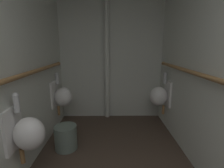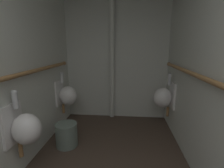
% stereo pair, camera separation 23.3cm
% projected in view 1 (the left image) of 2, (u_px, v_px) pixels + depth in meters
% --- Properties ---
extents(wall_back, '(2.11, 0.06, 2.66)m').
position_uv_depth(wall_back, '(111.00, 52.00, 3.26)').
color(wall_back, silver).
rests_on(wall_back, ground).
extents(urinal_left_mid, '(0.32, 0.30, 0.76)m').
position_uv_depth(urinal_left_mid, '(27.00, 133.00, 1.65)').
color(urinal_left_mid, white).
extents(urinal_left_far, '(0.32, 0.30, 0.76)m').
position_uv_depth(urinal_left_far, '(62.00, 96.00, 2.87)').
color(urinal_left_far, white).
extents(urinal_right_mid, '(0.32, 0.30, 0.76)m').
position_uv_depth(urinal_right_mid, '(160.00, 96.00, 2.91)').
color(urinal_right_mid, white).
extents(supply_pipe_left, '(0.06, 2.92, 0.06)m').
position_uv_depth(supply_pipe_left, '(12.00, 79.00, 1.55)').
color(supply_pipe_left, '#9E7042').
extents(supply_pipe_right, '(0.06, 2.96, 0.06)m').
position_uv_depth(supply_pipe_right, '(211.00, 78.00, 1.57)').
color(supply_pipe_right, '#9E7042').
extents(standpipe_back_wall, '(0.09, 0.09, 2.61)m').
position_uv_depth(standpipe_back_wall, '(107.00, 52.00, 3.16)').
color(standpipe_back_wall, silver).
rests_on(standpipe_back_wall, ground).
extents(waste_bin, '(0.31, 0.31, 0.34)m').
position_uv_depth(waste_bin, '(66.00, 137.00, 2.36)').
color(waste_bin, slate).
rests_on(waste_bin, ground).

